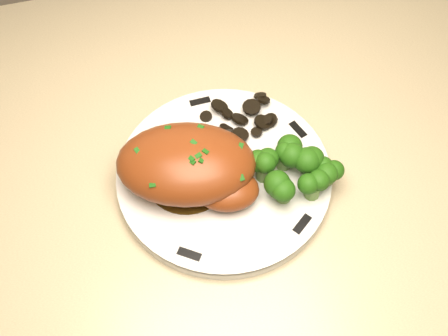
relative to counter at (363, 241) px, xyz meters
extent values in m
cube|color=brown|center=(0.00, 0.00, -0.02)|extent=(2.15, 0.70, 0.93)
cube|color=tan|center=(0.00, 0.00, 0.46)|extent=(2.22, 0.73, 0.03)
cylinder|color=silver|center=(-0.31, -0.06, 0.48)|extent=(0.27, 0.27, 0.02)
cube|color=black|center=(-0.31, 0.05, 0.49)|extent=(0.03, 0.01, 0.00)
cube|color=black|center=(-0.41, -0.03, 0.49)|extent=(0.02, 0.03, 0.00)
cube|color=black|center=(-0.37, -0.15, 0.49)|extent=(0.03, 0.02, 0.00)
cube|color=black|center=(-0.24, -0.15, 0.49)|extent=(0.03, 0.02, 0.00)
cube|color=black|center=(-0.21, -0.03, 0.49)|extent=(0.02, 0.03, 0.00)
cylinder|color=#39260A|center=(-0.35, -0.06, 0.49)|extent=(0.10, 0.10, 0.00)
ellipsoid|color=brown|center=(-0.35, -0.06, 0.52)|extent=(0.18, 0.14, 0.06)
ellipsoid|color=brown|center=(-0.31, -0.09, 0.51)|extent=(0.08, 0.07, 0.03)
cube|color=#14460E|center=(-0.39, -0.04, 0.55)|extent=(0.01, 0.00, 0.00)
cube|color=#14460E|center=(-0.38, -0.05, 0.55)|extent=(0.01, 0.00, 0.00)
cube|color=#14460E|center=(-0.36, -0.05, 0.55)|extent=(0.01, 0.00, 0.00)
cube|color=#14460E|center=(-0.34, -0.06, 0.55)|extent=(0.01, 0.00, 0.00)
cube|color=#14460E|center=(-0.32, -0.06, 0.55)|extent=(0.01, 0.00, 0.00)
cube|color=#14460E|center=(-0.31, -0.07, 0.55)|extent=(0.01, 0.00, 0.00)
cylinder|color=black|center=(-0.25, 0.01, 0.49)|extent=(0.02, 0.01, 0.01)
cylinder|color=black|center=(-0.25, 0.01, 0.50)|extent=(0.02, 0.02, 0.01)
cylinder|color=black|center=(-0.25, 0.02, 0.50)|extent=(0.02, 0.02, 0.01)
cylinder|color=black|center=(-0.26, 0.02, 0.49)|extent=(0.02, 0.02, 0.01)
cylinder|color=black|center=(-0.28, 0.03, 0.50)|extent=(0.02, 0.02, 0.01)
cylinder|color=black|center=(-0.29, 0.02, 0.50)|extent=(0.02, 0.02, 0.01)
cylinder|color=black|center=(-0.30, 0.02, 0.49)|extent=(0.02, 0.02, 0.01)
cylinder|color=black|center=(-0.30, 0.01, 0.50)|extent=(0.02, 0.02, 0.00)
cylinder|color=black|center=(-0.31, 0.01, 0.50)|extent=(0.02, 0.02, 0.01)
cylinder|color=black|center=(-0.30, 0.00, 0.49)|extent=(0.03, 0.02, 0.02)
cylinder|color=black|center=(-0.30, -0.01, 0.50)|extent=(0.03, 0.03, 0.01)
cylinder|color=black|center=(-0.29, -0.01, 0.50)|extent=(0.03, 0.03, 0.01)
cylinder|color=black|center=(-0.28, -0.01, 0.49)|extent=(0.02, 0.02, 0.01)
cylinder|color=black|center=(-0.26, -0.01, 0.50)|extent=(0.03, 0.03, 0.01)
cylinder|color=black|center=(-0.25, -0.01, 0.50)|extent=(0.03, 0.03, 0.02)
cylinder|color=black|center=(-0.25, 0.00, 0.49)|extent=(0.03, 0.03, 0.02)
cylinder|color=#547933|center=(-0.27, -0.08, 0.50)|extent=(0.02, 0.02, 0.02)
sphere|color=#123708|center=(-0.27, -0.08, 0.52)|extent=(0.03, 0.03, 0.03)
cylinder|color=#547933|center=(-0.24, -0.07, 0.50)|extent=(0.02, 0.02, 0.02)
sphere|color=#123708|center=(-0.24, -0.07, 0.52)|extent=(0.03, 0.03, 0.03)
cylinder|color=#547933|center=(-0.21, -0.08, 0.50)|extent=(0.02, 0.02, 0.02)
sphere|color=#123708|center=(-0.21, -0.08, 0.52)|extent=(0.03, 0.03, 0.03)
cylinder|color=#547933|center=(-0.25, -0.11, 0.50)|extent=(0.02, 0.02, 0.02)
sphere|color=#123708|center=(-0.25, -0.11, 0.52)|extent=(0.03, 0.03, 0.03)
cylinder|color=#547933|center=(-0.22, -0.12, 0.50)|extent=(0.02, 0.02, 0.02)
sphere|color=#123708|center=(-0.22, -0.12, 0.52)|extent=(0.03, 0.03, 0.03)
cylinder|color=#547933|center=(-0.20, -0.10, 0.50)|extent=(0.02, 0.02, 0.02)
sphere|color=#123708|center=(-0.20, -0.10, 0.52)|extent=(0.03, 0.03, 0.03)
camera|label=1|loc=(-0.40, -0.39, 1.04)|focal=45.00mm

